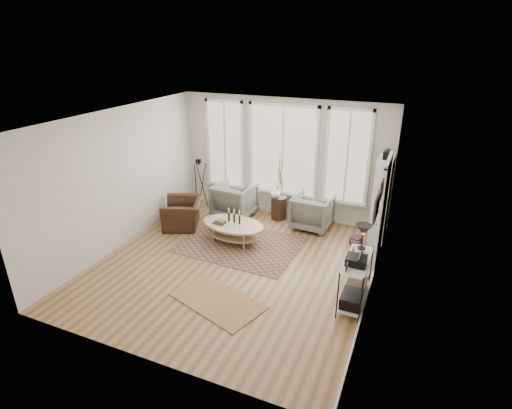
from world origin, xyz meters
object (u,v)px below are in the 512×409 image
at_px(bookcase, 381,199).
at_px(low_shelf, 356,276).
at_px(accent_chair, 183,213).
at_px(armchair_left, 235,200).
at_px(side_table, 279,189).
at_px(armchair_right, 312,212).
at_px(coffee_table, 233,227).

bearing_deg(bookcase, low_shelf, -91.28).
distance_m(low_shelf, accent_chair, 4.52).
bearing_deg(armchair_left, accent_chair, 51.78).
bearing_deg(side_table, bookcase, -4.37).
height_order(armchair_right, side_table, side_table).
height_order(armchair_left, accent_chair, armchair_left).
bearing_deg(armchair_left, armchair_right, -172.46).
xyz_separation_m(armchair_right, accent_chair, (-2.84, -1.10, -0.08)).
bearing_deg(low_shelf, armchair_left, 144.63).
bearing_deg(low_shelf, bookcase, 88.72).
distance_m(coffee_table, armchair_left, 1.38).
bearing_deg(armchair_left, bookcase, -174.17).
bearing_deg(armchair_right, coffee_table, 47.81).
bearing_deg(accent_chair, armchair_left, 114.16).
xyz_separation_m(coffee_table, side_table, (0.50, 1.55, 0.42)).
height_order(coffee_table, side_table, side_table).
height_order(low_shelf, accent_chair, low_shelf).
xyz_separation_m(low_shelf, accent_chair, (-4.29, 1.43, -0.19)).
xyz_separation_m(low_shelf, armchair_right, (-1.44, 2.53, -0.11)).
xyz_separation_m(side_table, accent_chair, (-1.95, -1.27, -0.45)).
relative_size(low_shelf, armchair_left, 1.38).
distance_m(bookcase, coffee_table, 3.26).
bearing_deg(coffee_table, armchair_right, 44.67).
height_order(armchair_left, side_table, side_table).
relative_size(coffee_table, side_table, 0.93).
distance_m(armchair_left, accent_chair, 1.33).
distance_m(armchair_left, armchair_right, 1.96).
height_order(low_shelf, coffee_table, low_shelf).
bearing_deg(coffee_table, armchair_left, 113.97).
bearing_deg(side_table, low_shelf, -49.16).
relative_size(armchair_left, accent_chair, 0.95).
bearing_deg(accent_chair, armchair_right, 87.55).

